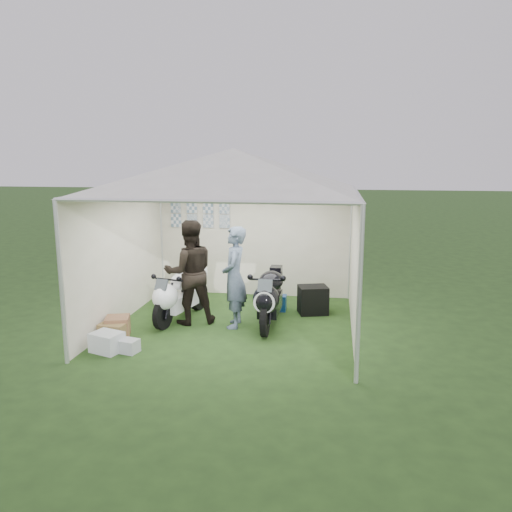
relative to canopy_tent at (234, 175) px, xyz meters
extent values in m
plane|color=#223B18|center=(0.00, -0.03, -2.58)|extent=(80.00, 80.00, 0.00)
cylinder|color=silver|center=(-2.00, -2.03, -1.43)|extent=(0.06, 0.06, 2.30)
cylinder|color=silver|center=(2.00, -2.03, -1.43)|extent=(0.06, 0.06, 2.30)
cylinder|color=silver|center=(-2.00, 1.97, -1.43)|extent=(0.06, 0.06, 2.30)
cylinder|color=silver|center=(2.00, 1.97, -1.43)|extent=(0.06, 0.06, 2.30)
cube|color=silver|center=(0.00, 1.97, -1.43)|extent=(4.00, 0.02, 2.30)
cube|color=silver|center=(-2.00, -0.03, -1.43)|extent=(0.02, 4.00, 2.30)
cube|color=silver|center=(2.00, -0.03, -1.43)|extent=(0.02, 4.00, 2.30)
pyramid|color=white|center=(0.00, -0.03, 0.07)|extent=(5.66, 5.66, 0.70)
cube|color=#99A5B7|center=(-1.65, 1.95, -0.73)|extent=(0.22, 0.02, 0.28)
cube|color=#99A5B7|center=(-1.30, 1.95, -0.73)|extent=(0.22, 0.02, 0.28)
cube|color=#99A5B7|center=(-0.95, 1.95, -0.73)|extent=(0.22, 0.01, 0.28)
cube|color=#99A5B7|center=(-0.60, 1.95, -0.73)|extent=(0.22, 0.01, 0.28)
cube|color=#99A5B7|center=(-1.65, 1.95, -1.03)|extent=(0.22, 0.02, 0.28)
cube|color=#99A5B7|center=(-1.30, 1.95, -1.03)|extent=(0.22, 0.01, 0.28)
cube|color=#99A5B7|center=(-0.95, 1.95, -1.03)|extent=(0.22, 0.02, 0.28)
cube|color=#99A5B7|center=(-0.60, 1.95, -1.03)|extent=(0.22, 0.01, 0.28)
cylinder|color=#D8590C|center=(0.20, 1.94, -0.63)|extent=(3.20, 0.02, 0.02)
cylinder|color=black|center=(-1.14, -0.45, -2.31)|extent=(0.20, 0.54, 0.53)
cylinder|color=black|center=(-0.86, 0.75, -2.31)|extent=(0.25, 0.55, 0.53)
cube|color=white|center=(-1.01, 0.11, -2.24)|extent=(0.48, 0.88, 0.26)
ellipsoid|color=white|center=(-1.12, -0.37, -2.03)|extent=(0.51, 0.60, 0.44)
ellipsoid|color=white|center=(-0.99, 0.19, -1.89)|extent=(0.50, 0.62, 0.31)
cube|color=black|center=(-0.91, 0.53, -1.94)|extent=(0.34, 0.57, 0.12)
cube|color=white|center=(-0.85, 0.82, -1.87)|extent=(0.25, 0.30, 0.16)
cube|color=black|center=(-0.93, 0.45, -2.09)|extent=(0.19, 0.49, 0.09)
cube|color=#3F474C|center=(-1.14, -0.47, -1.80)|extent=(0.23, 0.17, 0.19)
cylinder|color=black|center=(0.61, -0.52, -2.29)|extent=(0.10, 0.58, 0.58)
cylinder|color=black|center=(0.61, 0.83, -2.29)|extent=(0.15, 0.58, 0.58)
cube|color=black|center=(0.61, 0.10, -2.21)|extent=(0.33, 0.91, 0.29)
ellipsoid|color=black|center=(0.61, -0.42, -1.98)|extent=(0.43, 0.58, 0.48)
ellipsoid|color=black|center=(0.61, 0.20, -1.82)|extent=(0.43, 0.59, 0.34)
cube|color=black|center=(0.61, 0.59, -1.88)|extent=(0.25, 0.58, 0.13)
cube|color=black|center=(0.61, 0.90, -1.81)|extent=(0.21, 0.29, 0.17)
cube|color=#86030A|center=(0.61, 0.49, -2.05)|extent=(0.10, 0.53, 0.10)
cube|color=#3F474C|center=(0.61, -0.54, -1.73)|extent=(0.23, 0.14, 0.20)
cylinder|color=white|center=(0.61, -0.64, -1.98)|extent=(0.35, 0.02, 0.35)
cube|color=blue|center=(0.61, 0.92, -2.43)|extent=(0.39, 0.24, 0.29)
imported|color=black|center=(-0.78, -0.04, -1.67)|extent=(1.09, 0.99, 1.81)
imported|color=slate|center=(0.02, -0.10, -1.71)|extent=(0.47, 0.66, 1.73)
cube|color=black|center=(1.31, 0.83, -2.32)|extent=(0.61, 0.54, 0.52)
cube|color=silver|center=(-1.63, -1.54, -2.43)|extent=(0.52, 0.46, 0.29)
cube|color=brown|center=(-1.75, -0.90, -2.41)|extent=(0.46, 0.46, 0.33)
cube|color=#B3B6BC|center=(-1.29, -1.52, -2.48)|extent=(0.31, 0.28, 0.20)
cube|color=olive|center=(-1.75, -1.07, -2.44)|extent=(0.44, 0.33, 0.27)
camera|label=1|loc=(1.68, -8.14, 0.25)|focal=35.00mm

